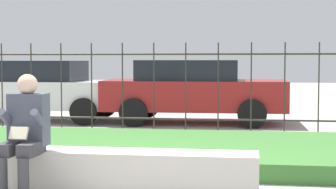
{
  "coord_description": "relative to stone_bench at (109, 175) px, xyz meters",
  "views": [
    {
      "loc": [
        1.43,
        -5.65,
        1.4
      ],
      "look_at": [
        0.05,
        3.77,
        0.82
      ],
      "focal_mm": 60.0,
      "sensor_mm": 36.0,
      "label": 1
    }
  ],
  "objects": [
    {
      "name": "car_parked_left",
      "position": [
        -3.56,
        6.81,
        0.53
      ],
      "size": [
        4.65,
        1.85,
        1.39
      ],
      "rotation": [
        0.0,
        0.0,
        -0.01
      ],
      "color": "silver",
      "rests_on": "ground_plane"
    },
    {
      "name": "stone_bench",
      "position": [
        0.0,
        0.0,
        0.0
      ],
      "size": [
        3.1,
        0.47,
        0.46
      ],
      "color": "beige",
      "rests_on": "ground_plane"
    },
    {
      "name": "grass_berm",
      "position": [
        0.02,
        2.23,
        -0.09
      ],
      "size": [
        8.97,
        3.05,
        0.23
      ],
      "color": "#3D7533",
      "rests_on": "ground_plane"
    },
    {
      "name": "person_seated_reader",
      "position": [
        -0.81,
        -0.27,
        0.48
      ],
      "size": [
        0.42,
        0.73,
        1.26
      ],
      "color": "black",
      "rests_on": "ground_plane"
    },
    {
      "name": "car_parked_center",
      "position": [
        0.2,
        6.8,
        0.54
      ],
      "size": [
        4.03,
        2.0,
        1.4
      ],
      "rotation": [
        0.0,
        0.0,
        0.02
      ],
      "color": "maroon",
      "rests_on": "ground_plane"
    },
    {
      "name": "iron_fence",
      "position": [
        0.02,
        4.34,
        0.69
      ],
      "size": [
        6.97,
        0.03,
        1.72
      ],
      "color": "#332D28",
      "rests_on": "ground_plane"
    }
  ]
}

